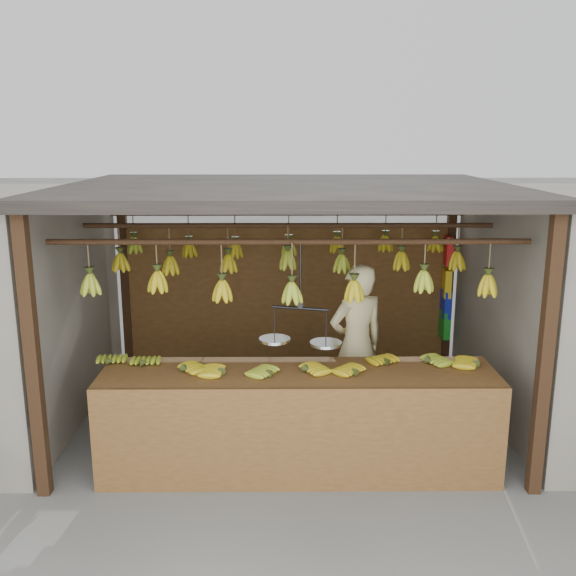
{
  "coord_description": "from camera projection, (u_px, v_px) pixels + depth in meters",
  "views": [
    {
      "loc": [
        -0.05,
        -6.23,
        2.84
      ],
      "look_at": [
        0.0,
        0.3,
        1.3
      ],
      "focal_mm": 40.0,
      "sensor_mm": 36.0,
      "label": 1
    }
  ],
  "objects": [
    {
      "name": "bag_bundles",
      "position": [
        446.0,
        291.0,
        7.82
      ],
      "size": [
        0.08,
        0.26,
        1.26
      ],
      "color": "red",
      "rests_on": "ground"
    },
    {
      "name": "hanging_bananas",
      "position": [
        288.0,
        263.0,
        6.34
      ],
      "size": [
        3.6,
        2.23,
        0.37
      ],
      "color": "#92A523",
      "rests_on": "ground"
    },
    {
      "name": "stall",
      "position": [
        288.0,
        224.0,
        6.59
      ],
      "size": [
        4.3,
        3.3,
        2.4
      ],
      "color": "black",
      "rests_on": "ground"
    },
    {
      "name": "counter",
      "position": [
        298.0,
        398.0,
        5.37
      ],
      "size": [
        3.43,
        0.77,
        0.96
      ],
      "color": "brown",
      "rests_on": "ground"
    },
    {
      "name": "ground",
      "position": [
        288.0,
        415.0,
        6.72
      ],
      "size": [
        80.0,
        80.0,
        0.0
      ],
      "primitive_type": "plane",
      "color": "#5B5B57"
    },
    {
      "name": "vendor",
      "position": [
        356.0,
        345.0,
        6.39
      ],
      "size": [
        0.71,
        0.6,
        1.64
      ],
      "primitive_type": "imported",
      "rotation": [
        0.0,
        0.0,
        3.56
      ],
      "color": "beige",
      "rests_on": "ground"
    },
    {
      "name": "balance_scale",
      "position": [
        300.0,
        336.0,
        5.48
      ],
      "size": [
        0.7,
        0.37,
        0.88
      ],
      "color": "black",
      "rests_on": "ground"
    }
  ]
}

